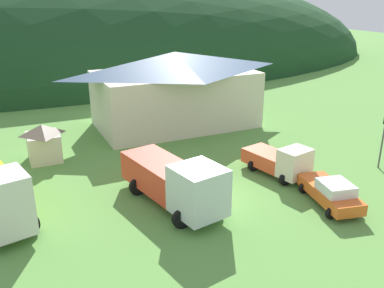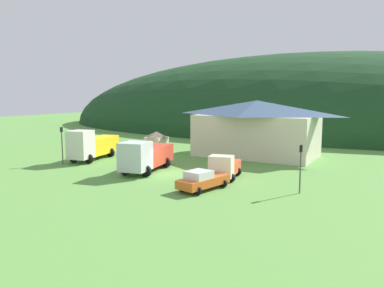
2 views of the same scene
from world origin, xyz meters
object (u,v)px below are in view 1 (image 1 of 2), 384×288
Objects in this scene: play_shed_cream at (43,142)px; traffic_light_east at (383,137)px; depot_building at (175,88)px; traffic_cone_near_pickup at (212,163)px; tow_truck_silver at (176,181)px; light_truck_cream at (280,161)px; service_pickup_orange at (331,192)px.

play_shed_cream is 25.02m from traffic_light_east.
traffic_light_east is (9.49, -15.81, -1.22)m from depot_building.
traffic_light_east reaches higher than traffic_cone_near_pickup.
traffic_light_east reaches higher than play_shed_cream.
traffic_light_east is at bearing -29.36° from traffic_cone_near_pickup.
light_truck_cream is (8.32, 1.00, -0.54)m from tow_truck_silver.
traffic_cone_near_pickup is at bearing -27.32° from play_shed_cream.
traffic_light_east is 12.44m from traffic_cone_near_pickup.
play_shed_cream is at bearing -162.48° from depot_building.
play_shed_cream is at bearing -161.34° from tow_truck_silver.
light_truck_cream is at bearing -52.20° from traffic_cone_near_pickup.
traffic_light_east reaches higher than tow_truck_silver.
play_shed_cream reaches higher than service_pickup_orange.
play_shed_cream is at bearing -136.10° from light_truck_cream.
traffic_cone_near_pickup is (-1.15, -9.83, -3.62)m from depot_building.
service_pickup_orange is at bearing 55.26° from tow_truck_silver.
play_shed_cream is at bearing 152.68° from traffic_cone_near_pickup.
traffic_light_east is at bearing 123.75° from service_pickup_orange.
service_pickup_orange is 7.96m from traffic_light_east.
tow_truck_silver reaches higher than play_shed_cream.
light_truck_cream is at bearing 165.79° from traffic_light_east.
light_truck_cream is at bearing 85.91° from tow_truck_silver.
depot_building reaches higher than light_truck_cream.
traffic_cone_near_pickup is at bearing -96.69° from depot_building.
service_pickup_orange is (2.23, -18.68, -2.79)m from depot_building.
tow_truck_silver reaches higher than light_truck_cream.
depot_building is 1.83× the size of tow_truck_silver.
depot_building is 4.02× the size of traffic_light_east.
service_pickup_orange is (0.21, -4.76, -0.31)m from light_truck_cream.
service_pickup_orange reaches higher than traffic_cone_near_pickup.
depot_building is 2.99× the size of light_truck_cream.
tow_truck_silver is at bearing -94.84° from light_truck_cream.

